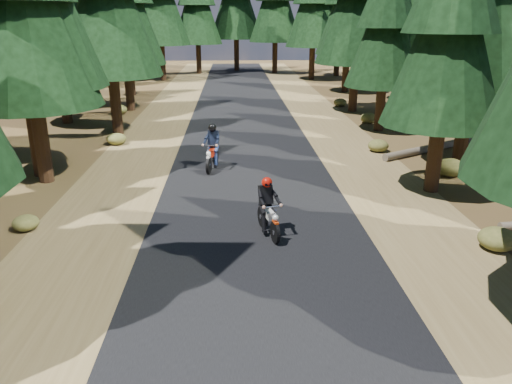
# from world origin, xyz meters

# --- Properties ---
(ground) EXTENTS (120.00, 120.00, 0.00)m
(ground) POSITION_xyz_m (0.00, 0.00, 0.00)
(ground) COLOR #412C17
(ground) RESTS_ON ground
(road) EXTENTS (6.00, 100.00, 0.01)m
(road) POSITION_xyz_m (0.00, 5.00, 0.01)
(road) COLOR black
(road) RESTS_ON ground
(shoulder_l) EXTENTS (3.20, 100.00, 0.01)m
(shoulder_l) POSITION_xyz_m (-4.60, 5.00, 0.00)
(shoulder_l) COLOR brown
(shoulder_l) RESTS_ON ground
(shoulder_r) EXTENTS (3.20, 100.00, 0.01)m
(shoulder_r) POSITION_xyz_m (4.60, 5.00, 0.00)
(shoulder_r) COLOR brown
(shoulder_r) RESTS_ON ground
(log_near) EXTENTS (5.09, 3.25, 0.32)m
(log_near) POSITION_xyz_m (8.04, 9.65, 0.16)
(log_near) COLOR #4C4233
(log_near) RESTS_ON ground
(understory_shrubs) EXTENTS (15.85, 31.75, 0.65)m
(understory_shrubs) POSITION_xyz_m (2.21, 8.14, 0.27)
(understory_shrubs) COLOR #474C1E
(understory_shrubs) RESTS_ON ground
(rider_lead) EXTENTS (0.93, 1.83, 1.56)m
(rider_lead) POSITION_xyz_m (0.31, 1.15, 0.53)
(rider_lead) COLOR beige
(rider_lead) RESTS_ON road
(rider_follow) EXTENTS (0.92, 2.02, 1.74)m
(rider_follow) POSITION_xyz_m (-1.39, 7.40, 0.58)
(rider_follow) COLOR #9F1E0A
(rider_follow) RESTS_ON road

